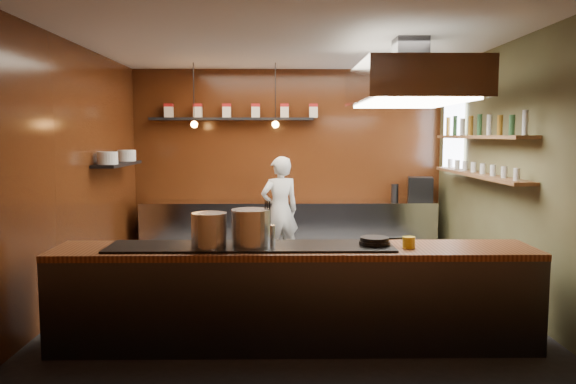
{
  "coord_description": "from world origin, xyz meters",
  "views": [
    {
      "loc": [
        -0.13,
        -6.65,
        1.94
      ],
      "look_at": [
        -0.03,
        0.4,
        1.23
      ],
      "focal_mm": 35.0,
      "sensor_mm": 36.0,
      "label": 1
    }
  ],
  "objects_px": {
    "stockpot_large": "(209,230)",
    "espresso_machine": "(420,189)",
    "extractor_hood": "(410,84)",
    "chef": "(280,211)",
    "stockpot_small": "(251,228)"
  },
  "relations": [
    {
      "from": "stockpot_large",
      "to": "espresso_machine",
      "type": "xyz_separation_m",
      "value": [
        2.86,
        3.85,
        -0.01
      ]
    },
    {
      "from": "extractor_hood",
      "to": "espresso_machine",
      "type": "relative_size",
      "value": 5.28
    },
    {
      "from": "stockpot_large",
      "to": "chef",
      "type": "height_order",
      "value": "chef"
    },
    {
      "from": "extractor_hood",
      "to": "stockpot_large",
      "type": "height_order",
      "value": "extractor_hood"
    },
    {
      "from": "stockpot_large",
      "to": "espresso_machine",
      "type": "height_order",
      "value": "espresso_machine"
    },
    {
      "from": "stockpot_large",
      "to": "espresso_machine",
      "type": "bearing_deg",
      "value": 53.38
    },
    {
      "from": "extractor_hood",
      "to": "stockpot_small",
      "type": "xyz_separation_m",
      "value": [
        -1.69,
        -1.23,
        -1.4
      ]
    },
    {
      "from": "stockpot_large",
      "to": "chef",
      "type": "relative_size",
      "value": 0.2
    },
    {
      "from": "stockpot_small",
      "to": "chef",
      "type": "relative_size",
      "value": 0.22
    },
    {
      "from": "stockpot_small",
      "to": "chef",
      "type": "height_order",
      "value": "chef"
    },
    {
      "from": "espresso_machine",
      "to": "chef",
      "type": "height_order",
      "value": "chef"
    },
    {
      "from": "stockpot_large",
      "to": "stockpot_small",
      "type": "distance_m",
      "value": 0.38
    },
    {
      "from": "stockpot_small",
      "to": "stockpot_large",
      "type": "bearing_deg",
      "value": -172.39
    },
    {
      "from": "espresso_machine",
      "to": "stockpot_large",
      "type": "bearing_deg",
      "value": -115.64
    },
    {
      "from": "stockpot_small",
      "to": "chef",
      "type": "distance_m",
      "value": 3.36
    }
  ]
}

